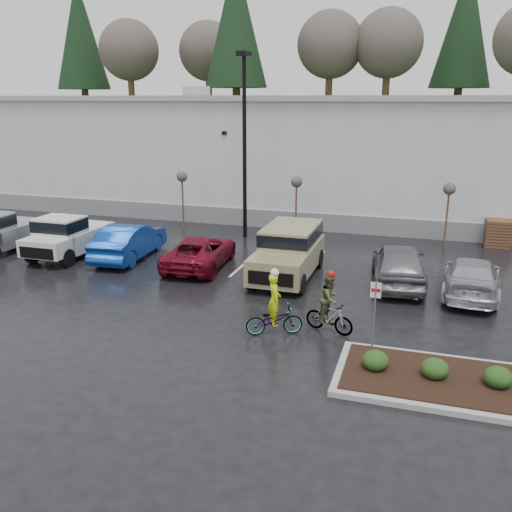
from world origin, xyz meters
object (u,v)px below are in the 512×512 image
(cyclist_olive, at_px, (330,310))
(pickup_silver, at_px, (3,230))
(sapling_west, at_px, (182,180))
(car_blue, at_px, (129,241))
(lamppost, at_px, (244,127))
(sapling_east, at_px, (449,192))
(cyclist_hivis, at_px, (274,314))
(pallet_stack_a, at_px, (498,233))
(car_grey, at_px, (399,264))
(car_red, at_px, (200,252))
(fire_lane_sign, at_px, (375,308))
(sapling_mid, at_px, (297,185))
(car_far_silver, at_px, (472,277))
(pickup_white, at_px, (73,234))
(suv_tan, at_px, (288,253))

(cyclist_olive, bearing_deg, pickup_silver, 91.06)
(sapling_west, height_order, car_blue, sapling_west)
(car_blue, bearing_deg, lamppost, -130.63)
(sapling_east, xyz_separation_m, cyclist_hivis, (-5.25, -12.34, -2.06))
(sapling_west, distance_m, pallet_stack_a, 16.66)
(car_grey, relative_size, cyclist_olive, 2.39)
(lamppost, xyz_separation_m, pallet_stack_a, (12.50, 2.00, -5.01))
(car_red, bearing_deg, pickup_silver, -2.58)
(fire_lane_sign, bearing_deg, car_blue, 150.56)
(sapling_mid, xyz_separation_m, car_blue, (-6.31, -6.25, -1.92))
(sapling_east, relative_size, car_red, 0.66)
(cyclist_olive, bearing_deg, sapling_mid, 35.58)
(pickup_silver, relative_size, car_red, 1.07)
(car_far_silver, height_order, cyclist_hivis, cyclist_hivis)
(lamppost, bearing_deg, car_far_silver, -27.83)
(sapling_mid, distance_m, car_grey, 8.65)
(lamppost, bearing_deg, cyclist_olive, -59.24)
(pickup_white, relative_size, car_blue, 1.06)
(car_far_silver, height_order, cyclist_olive, cyclist_olive)
(sapling_east, bearing_deg, car_blue, -155.66)
(car_far_silver, bearing_deg, car_blue, 2.66)
(lamppost, xyz_separation_m, car_red, (-0.20, -5.50, -5.01))
(cyclist_hivis, bearing_deg, pickup_silver, 45.61)
(sapling_mid, bearing_deg, pickup_silver, -151.99)
(lamppost, distance_m, fire_lane_sign, 14.78)
(sapling_west, xyz_separation_m, car_red, (3.80, -6.50, -2.05))
(car_blue, relative_size, suv_tan, 0.96)
(lamppost, xyz_separation_m, car_grey, (8.14, -5.28, -4.86))
(suv_tan, distance_m, cyclist_hivis, 5.62)
(pallet_stack_a, xyz_separation_m, pickup_silver, (-22.80, -7.81, 0.30))
(sapling_west, height_order, car_far_silver, sapling_west)
(car_blue, distance_m, car_far_silver, 14.63)
(pallet_stack_a, relative_size, car_red, 0.28)
(sapling_west, xyz_separation_m, pickup_white, (-2.62, -6.48, -1.75))
(pallet_stack_a, bearing_deg, suv_tan, -138.14)
(sapling_west, xyz_separation_m, cyclist_hivis, (8.75, -12.34, -2.06))
(car_blue, height_order, suv_tan, suv_tan)
(pickup_silver, xyz_separation_m, suv_tan, (14.07, -0.01, 0.05))
(sapling_west, height_order, sapling_mid, same)
(car_red, relative_size, cyclist_hivis, 2.26)
(fire_lane_sign, bearing_deg, sapling_west, 132.67)
(pickup_silver, bearing_deg, sapling_west, 47.23)
(sapling_east, xyz_separation_m, car_grey, (-1.86, -6.28, -1.90))
(fire_lane_sign, relative_size, car_blue, 0.45)
(car_grey, relative_size, car_far_silver, 1.01)
(fire_lane_sign, xyz_separation_m, suv_tan, (-4.03, 5.98, -0.38))
(car_blue, relative_size, cyclist_hivis, 2.28)
(car_blue, distance_m, car_grey, 11.95)
(lamppost, xyz_separation_m, sapling_east, (10.00, 1.00, -2.96))
(lamppost, height_order, cyclist_olive, lamppost)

